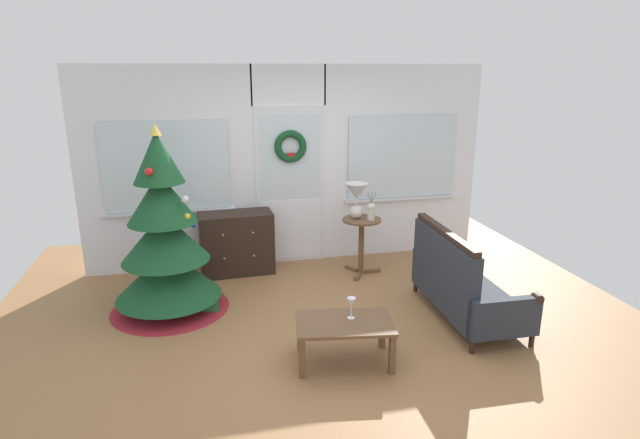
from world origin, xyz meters
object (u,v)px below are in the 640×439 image
settee_sofa (460,284)px  table_lamp (357,196)px  dresser_cabinet (237,243)px  christmas_tree (165,246)px  gift_box (210,303)px  side_table (361,235)px  coffee_table (344,327)px  flower_vase (371,210)px  wine_glass (351,303)px

settee_sofa → table_lamp: bearing=116.2°
settee_sofa → dresser_cabinet: bearing=140.5°
christmas_tree → gift_box: size_ratio=11.14×
christmas_tree → side_table: 2.36m
coffee_table → settee_sofa: bearing=22.0°
table_lamp → dresser_cabinet: bearing=166.1°
table_lamp → flower_vase: table_lamp is taller
dresser_cabinet → christmas_tree: bearing=-131.6°
christmas_tree → gift_box: bearing=-19.8°
flower_vase → gift_box: bearing=-163.6°
side_table → flower_vase: flower_vase is taller
table_lamp → gift_box: (-1.82, -0.68, -0.92)m
christmas_tree → side_table: bearing=12.1°
coffee_table → gift_box: bearing=131.3°
settee_sofa → table_lamp: size_ratio=3.48×
christmas_tree → coffee_table: christmas_tree is taller
dresser_cabinet → flower_vase: size_ratio=2.63×
gift_box → table_lamp: bearing=20.6°
christmas_tree → coffee_table: bearing=-42.8°
christmas_tree → coffee_table: size_ratio=2.18×
settee_sofa → gift_box: size_ratio=8.58×
coffee_table → gift_box: size_ratio=5.10×
settee_sofa → side_table: settee_sofa is taller
dresser_cabinet → settee_sofa: 2.78m
flower_vase → wine_glass: (-0.78, -1.82, -0.31)m
table_lamp → flower_vase: (0.16, -0.10, -0.17)m
christmas_tree → wine_glass: 2.14m
table_lamp → gift_box: table_lamp is taller
dresser_cabinet → table_lamp: table_lamp is taller
christmas_tree → table_lamp: (2.24, 0.53, 0.29)m
settee_sofa → wine_glass: settee_sofa is taller
dresser_cabinet → coffee_table: size_ratio=1.01×
christmas_tree → flower_vase: christmas_tree is taller
flower_vase → coffee_table: bearing=-114.5°
flower_vase → coffee_table: flower_vase is taller
flower_vase → settee_sofa: bearing=-67.8°
table_lamp → gift_box: 2.15m
settee_sofa → coffee_table: 1.49m
christmas_tree → table_lamp: bearing=13.4°
gift_box → flower_vase: bearing=16.4°
flower_vase → wine_glass: size_ratio=1.79×
flower_vase → christmas_tree: bearing=-169.8°
flower_vase → coffee_table: (-0.85, -1.87, -0.50)m
dresser_cabinet → wine_glass: (0.83, -2.28, 0.14)m
table_lamp → coffee_table: size_ratio=0.48×
christmas_tree → settee_sofa: bearing=-16.6°
side_table → flower_vase: size_ratio=2.06×
table_lamp → wine_glass: (-0.62, -1.92, -0.47)m
dresser_cabinet → flower_vase: (1.61, -0.46, 0.45)m
dresser_cabinet → table_lamp: size_ratio=2.09×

